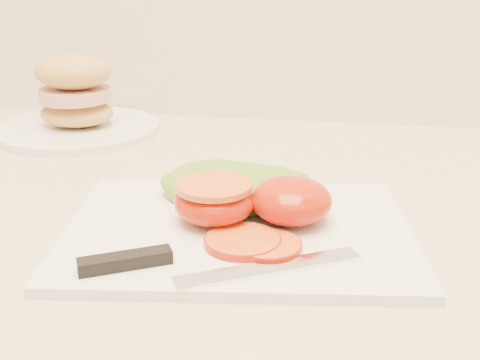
# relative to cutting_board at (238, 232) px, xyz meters

# --- Properties ---
(cutting_board) EXTENTS (0.36, 0.28, 0.01)m
(cutting_board) POSITION_rel_cutting_board_xyz_m (0.00, 0.00, 0.00)
(cutting_board) COLOR white
(cutting_board) RESTS_ON counter
(tomato_half_dome) EXTENTS (0.08, 0.08, 0.04)m
(tomato_half_dome) POSITION_rel_cutting_board_xyz_m (0.05, 0.02, 0.03)
(tomato_half_dome) COLOR #B81904
(tomato_half_dome) RESTS_ON cutting_board
(tomato_half_cut) EXTENTS (0.08, 0.08, 0.04)m
(tomato_half_cut) POSITION_rel_cutting_board_xyz_m (-0.03, 0.01, 0.03)
(tomato_half_cut) COLOR #B81904
(tomato_half_cut) RESTS_ON cutting_board
(tomato_slice_0) EXTENTS (0.07, 0.07, 0.01)m
(tomato_slice_0) POSITION_rel_cutting_board_xyz_m (0.01, -0.04, 0.01)
(tomato_slice_0) COLOR orange
(tomato_slice_0) RESTS_ON cutting_board
(tomato_slice_1) EXTENTS (0.06, 0.06, 0.01)m
(tomato_slice_1) POSITION_rel_cutting_board_xyz_m (0.03, -0.04, 0.01)
(tomato_slice_1) COLOR orange
(tomato_slice_1) RESTS_ON cutting_board
(lettuce_leaf_0) EXTENTS (0.17, 0.12, 0.03)m
(lettuce_leaf_0) POSITION_rel_cutting_board_xyz_m (-0.02, 0.07, 0.02)
(lettuce_leaf_0) COLOR olive
(lettuce_leaf_0) RESTS_ON cutting_board
(lettuce_leaf_1) EXTENTS (0.14, 0.13, 0.02)m
(lettuce_leaf_1) POSITION_rel_cutting_board_xyz_m (0.02, 0.08, 0.02)
(lettuce_leaf_1) COLOR olive
(lettuce_leaf_1) RESTS_ON cutting_board
(knife) EXTENTS (0.24, 0.10, 0.01)m
(knife) POSITION_rel_cutting_board_xyz_m (-0.03, -0.09, 0.01)
(knife) COLOR silver
(knife) RESTS_ON cutting_board
(sandwich_plate) EXTENTS (0.24, 0.24, 0.12)m
(sandwich_plate) POSITION_rel_cutting_board_xyz_m (-0.30, 0.31, 0.04)
(sandwich_plate) COLOR white
(sandwich_plate) RESTS_ON counter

